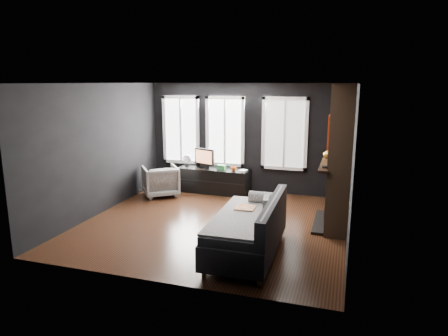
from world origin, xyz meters
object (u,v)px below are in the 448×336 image
(book, at_px, (240,166))
(mantel_vase, at_px, (328,153))
(sofa, at_px, (247,226))
(mug, at_px, (234,168))
(armchair, at_px, (160,179))
(media_console, at_px, (214,180))
(monitor, at_px, (204,157))

(book, height_order, mantel_vase, mantel_vase)
(sofa, bearing_deg, mantel_vase, 62.92)
(mug, bearing_deg, armchair, -161.53)
(media_console, distance_m, mantel_vase, 3.13)
(mug, distance_m, mantel_vase, 2.51)
(monitor, bearing_deg, book, 18.83)
(mug, bearing_deg, mantel_vase, -22.65)
(armchair, height_order, monitor, monitor)
(armchair, bearing_deg, mug, 161.09)
(sofa, height_order, monitor, monitor)
(media_console, bearing_deg, monitor, 174.42)
(mantel_vase, bearing_deg, mug, 157.35)
(sofa, xyz_separation_m, armchair, (-2.83, 2.62, -0.06))
(media_console, bearing_deg, book, 2.18)
(book, bearing_deg, sofa, -73.08)
(armchair, bearing_deg, sofa, 99.80)
(media_console, height_order, mantel_vase, mantel_vase)
(mantel_vase, bearing_deg, media_console, 159.25)
(sofa, relative_size, mantel_vase, 11.07)
(armchair, bearing_deg, monitor, -178.06)
(armchair, height_order, mug, armchair)
(mug, relative_size, book, 0.58)
(armchair, bearing_deg, book, 162.84)
(armchair, xyz_separation_m, media_console, (1.15, 0.68, -0.10))
(mug, bearing_deg, sofa, -70.28)
(book, bearing_deg, monitor, 177.06)
(book, bearing_deg, media_console, 179.28)
(monitor, xyz_separation_m, mug, (0.81, -0.16, -0.21))
(monitor, relative_size, mantel_vase, 3.12)
(sofa, xyz_separation_m, monitor, (-1.95, 3.34, 0.42))
(sofa, height_order, media_console, sofa)
(armchair, relative_size, mantel_vase, 4.17)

